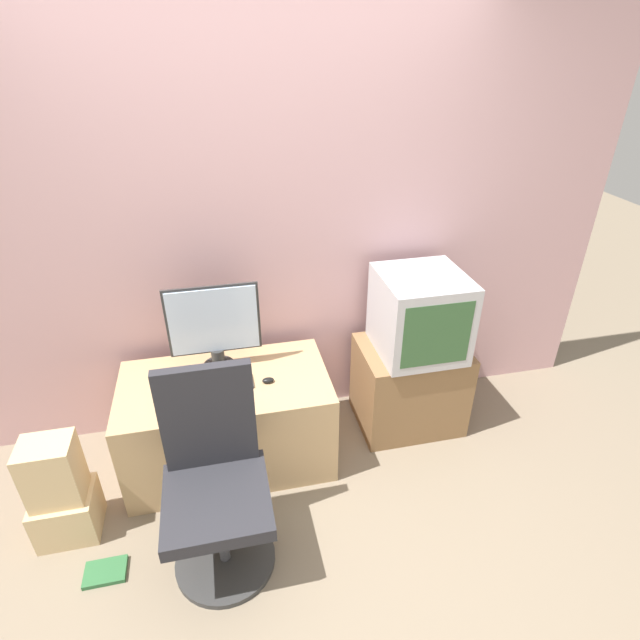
# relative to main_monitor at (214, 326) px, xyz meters

# --- Properties ---
(ground_plane) EXTENTS (12.00, 12.00, 0.00)m
(ground_plane) POSITION_rel_main_monitor_xyz_m (0.30, -1.04, -0.85)
(ground_plane) COLOR #7F705B
(wall_back) EXTENTS (4.40, 0.05, 2.60)m
(wall_back) POSITION_rel_main_monitor_xyz_m (0.30, 0.29, 0.45)
(wall_back) COLOR #CC9EA3
(wall_back) RESTS_ON ground_plane
(desk) EXTENTS (1.15, 0.64, 0.58)m
(desk) POSITION_rel_main_monitor_xyz_m (0.02, -0.15, -0.56)
(desk) COLOR tan
(desk) RESTS_ON ground_plane
(side_stand) EXTENTS (0.64, 0.49, 0.57)m
(side_stand) POSITION_rel_main_monitor_xyz_m (1.17, -0.05, -0.56)
(side_stand) COLOR olive
(side_stand) RESTS_ON ground_plane
(main_monitor) EXTENTS (0.51, 0.18, 0.51)m
(main_monitor) POSITION_rel_main_monitor_xyz_m (0.00, 0.00, 0.00)
(main_monitor) COLOR #2D2D2D
(main_monitor) RESTS_ON desk
(keyboard) EXTENTS (0.34, 0.13, 0.01)m
(keyboard) POSITION_rel_main_monitor_xyz_m (0.00, -0.18, -0.26)
(keyboard) COLOR #2D2D2D
(keyboard) RESTS_ON desk
(mouse) EXTENTS (0.06, 0.04, 0.03)m
(mouse) POSITION_rel_main_monitor_xyz_m (0.26, -0.21, -0.26)
(mouse) COLOR black
(mouse) RESTS_ON desk
(crt_tv) EXTENTS (0.49, 0.50, 0.49)m
(crt_tv) POSITION_rel_main_monitor_xyz_m (1.18, -0.07, -0.03)
(crt_tv) COLOR #B7B7BC
(crt_tv) RESTS_ON side_stand
(office_chair) EXTENTS (0.48, 0.48, 1.02)m
(office_chair) POSITION_rel_main_monitor_xyz_m (-0.06, -0.76, -0.40)
(office_chair) COLOR #333333
(office_chair) RESTS_ON ground_plane
(cardboard_box_lower) EXTENTS (0.29, 0.26, 0.25)m
(cardboard_box_lower) POSITION_rel_main_monitor_xyz_m (-0.83, -0.48, -0.72)
(cardboard_box_lower) COLOR #D1B27F
(cardboard_box_lower) RESTS_ON ground_plane
(cardboard_box_upper) EXTENTS (0.25, 0.20, 0.34)m
(cardboard_box_upper) POSITION_rel_main_monitor_xyz_m (-0.83, -0.48, -0.42)
(cardboard_box_upper) COLOR #D1B27F
(cardboard_box_upper) RESTS_ON cardboard_box_lower
(book) EXTENTS (0.19, 0.14, 0.02)m
(book) POSITION_rel_main_monitor_xyz_m (-0.63, -0.78, -0.84)
(book) COLOR #2D6638
(book) RESTS_ON ground_plane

